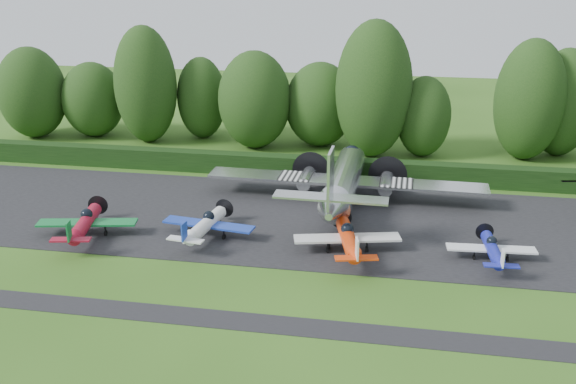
% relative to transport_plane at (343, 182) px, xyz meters
% --- Properties ---
extents(ground, '(160.00, 160.00, 0.00)m').
position_rel_transport_plane_xyz_m(ground, '(-2.11, -13.82, -2.19)').
color(ground, '#305919').
rests_on(ground, ground).
extents(apron, '(70.00, 18.00, 0.01)m').
position_rel_transport_plane_xyz_m(apron, '(-2.11, -3.82, -2.18)').
color(apron, black).
rests_on(apron, ground).
extents(taxiway_verge, '(70.00, 2.00, 0.00)m').
position_rel_transport_plane_xyz_m(taxiway_verge, '(-2.11, -19.82, -2.18)').
color(taxiway_verge, black).
rests_on(taxiway_verge, ground).
extents(hedgerow, '(90.00, 1.60, 2.00)m').
position_rel_transport_plane_xyz_m(hedgerow, '(-2.11, 7.18, -2.19)').
color(hedgerow, black).
rests_on(hedgerow, ground).
extents(transport_plane, '(24.46, 18.75, 7.84)m').
position_rel_transport_plane_xyz_m(transport_plane, '(0.00, 0.00, 0.00)').
color(transport_plane, silver).
rests_on(transport_plane, ground).
extents(light_plane_red, '(7.56, 7.95, 2.90)m').
position_rel_transport_plane_xyz_m(light_plane_red, '(-18.75, -10.12, -0.98)').
color(light_plane_red, maroon).
rests_on(light_plane_red, ground).
extents(light_plane_white, '(7.21, 7.58, 2.77)m').
position_rel_transport_plane_xyz_m(light_plane_white, '(-9.64, -8.71, -1.03)').
color(light_plane_white, white).
rests_on(light_plane_white, ground).
extents(light_plane_orange, '(7.74, 8.14, 2.98)m').
position_rel_transport_plane_xyz_m(light_plane_orange, '(1.28, -9.59, -0.95)').
color(light_plane_orange, red).
rests_on(light_plane_orange, ground).
extents(light_plane_blue, '(6.22, 6.54, 2.39)m').
position_rel_transport_plane_xyz_m(light_plane_blue, '(11.36, -9.11, -1.19)').
color(light_plane_blue, '#19219B').
rests_on(light_plane_blue, ground).
extents(tree_0, '(7.86, 7.86, 10.65)m').
position_rel_transport_plane_xyz_m(tree_0, '(-38.12, 16.28, 3.13)').
color(tree_0, black).
rests_on(tree_0, ground).
extents(tree_1, '(7.20, 7.20, 8.82)m').
position_rel_transport_plane_xyz_m(tree_1, '(-31.39, 17.89, 2.22)').
color(tree_1, black).
rests_on(tree_1, ground).
extents(tree_2, '(7.82, 7.82, 9.46)m').
position_rel_transport_plane_xyz_m(tree_2, '(-4.42, 18.46, 2.54)').
color(tree_2, black).
rests_on(tree_2, ground).
extents(tree_3, '(5.73, 5.73, 9.53)m').
position_rel_transport_plane_xyz_m(tree_3, '(-18.46, 19.39, 2.56)').
color(tree_3, black).
rests_on(tree_3, ground).
extents(tree_4, '(7.16, 7.16, 12.67)m').
position_rel_transport_plane_xyz_m(tree_4, '(17.56, 17.04, 4.14)').
color(tree_4, black).
rests_on(tree_4, ground).
extents(tree_5, '(8.04, 8.04, 14.44)m').
position_rel_transport_plane_xyz_m(tree_5, '(1.58, 15.35, 5.02)').
color(tree_5, black).
rests_on(tree_5, ground).
extents(tree_6, '(5.70, 5.70, 8.65)m').
position_rel_transport_plane_xyz_m(tree_6, '(6.95, 16.24, 2.13)').
color(tree_6, black).
rests_on(tree_6, ground).
extents(tree_8, '(6.44, 6.44, 11.53)m').
position_rel_transport_plane_xyz_m(tree_8, '(21.35, 19.03, 3.56)').
color(tree_8, black).
rests_on(tree_8, ground).
extents(tree_9, '(8.07, 8.07, 10.81)m').
position_rel_transport_plane_xyz_m(tree_9, '(-11.46, 16.48, 3.21)').
color(tree_9, black).
rests_on(tree_9, ground).
extents(tree_10, '(7.05, 7.05, 13.28)m').
position_rel_transport_plane_xyz_m(tree_10, '(-24.14, 16.62, 4.44)').
color(tree_10, black).
rests_on(tree_10, ground).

